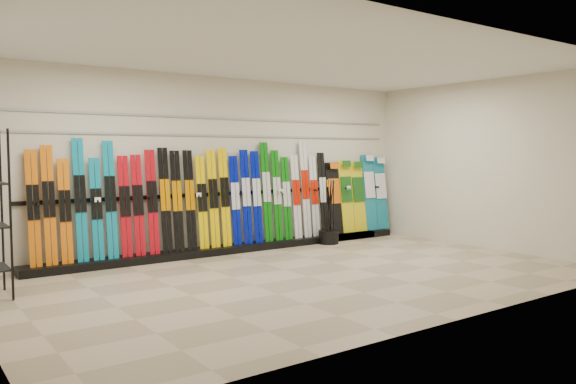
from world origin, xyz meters
TOP-DOWN VIEW (x-y plane):
  - floor at (0.00, 0.00)m, footprint 8.00×8.00m
  - back_wall at (0.00, 2.50)m, footprint 8.00×0.00m
  - right_wall at (4.00, 0.00)m, footprint 0.00×5.00m
  - ceiling at (0.00, 0.00)m, footprint 8.00×8.00m
  - ski_rack_base at (0.22, 2.28)m, footprint 8.00×0.40m
  - skis at (-0.46, 2.32)m, footprint 5.36×0.21m
  - snowboards at (3.11, 2.35)m, footprint 1.60×0.24m
  - pole_bin at (2.03, 2.00)m, footprint 0.38×0.38m
  - ski_poles at (2.01, 1.95)m, footprint 0.29×0.22m
  - slatwall_rail_0 at (0.00, 2.48)m, footprint 7.60×0.02m
  - slatwall_rail_1 at (0.00, 2.48)m, footprint 7.60×0.02m

SIDE VIEW (x-z plane):
  - floor at x=0.00m, z-range 0.00..0.00m
  - ski_rack_base at x=0.22m, z-range 0.00..0.12m
  - pole_bin at x=2.03m, z-range 0.00..0.25m
  - ski_poles at x=2.01m, z-range 0.02..1.20m
  - snowboards at x=3.11m, z-range 0.07..1.62m
  - skis at x=-0.46m, z-range 0.03..1.84m
  - back_wall at x=0.00m, z-range -2.50..5.50m
  - right_wall at x=4.00m, z-range -1.00..4.00m
  - slatwall_rail_0 at x=0.00m, z-range 1.98..2.02m
  - slatwall_rail_1 at x=0.00m, z-range 2.28..2.31m
  - ceiling at x=0.00m, z-range 3.00..3.00m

